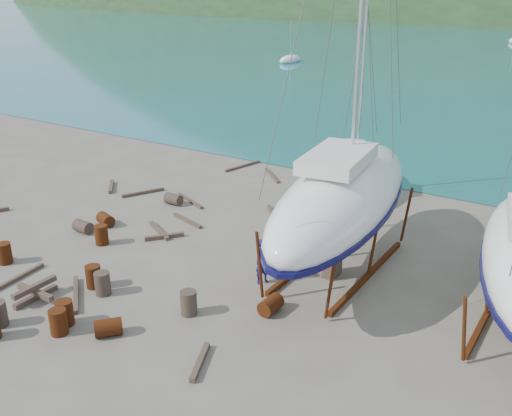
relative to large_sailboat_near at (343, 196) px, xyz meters
The scene contains 35 objects.
ground 6.69m from the large_sailboat_near, 133.22° to the right, with size 600.00×600.00×0.00m, color #61584D.
far_house_left 196.43m from the large_sailboat_near, 109.03° to the left, with size 6.60×5.60×5.60m.
moored_boat_left 65.34m from the large_sailboat_near, 121.43° to the left, with size 2.00×5.00×6.05m.
large_sailboat_near is the anchor object (origin of this frame).
small_sailboat_shore 9.15m from the large_sailboat_near, 110.48° to the left, with size 3.66×6.58×10.06m.
worker 3.93m from the large_sailboat_near, 127.46° to the right, with size 0.66×0.43×1.80m, color #1A1457.
drum_2 11.72m from the large_sailboat_near, behind, with size 0.58×0.58×0.88m, color #5F2C10.
drum_3 11.06m from the large_sailboat_near, 122.26° to the right, with size 0.58×0.58×0.88m, color #5F2C10.
drum_4 8.27m from the large_sailboat_near, 123.02° to the left, with size 0.58×0.58×0.88m, color #5F2C10.
drum_5 9.55m from the large_sailboat_near, 134.83° to the right, with size 0.58×0.58×0.88m, color #2D2823.
drum_6 5.12m from the large_sailboat_near, 98.15° to the right, with size 0.58×0.58×0.88m, color #5F2C10.
drum_7 10.82m from the large_sailboat_near, 124.93° to the right, with size 0.58×0.58×0.88m, color #5F2C10.
drum_8 10.72m from the large_sailboat_near, 160.57° to the right, with size 0.58×0.58×0.88m, color #5F2C10.
drum_9 10.90m from the large_sailboat_near, 169.13° to the left, with size 0.58×0.58×0.88m, color #2D2823.
drum_11 3.88m from the large_sailboat_near, 165.10° to the left, with size 0.58×0.58×0.88m, color #2D2823.
drum_12 9.74m from the large_sailboat_near, 117.54° to the right, with size 0.58×0.58×0.88m, color #5F2C10.
drum_13 13.87m from the large_sailboat_near, 149.50° to the right, with size 0.58×0.58×0.88m, color #5F2C10.
drum_14 9.90m from the large_sailboat_near, 138.56° to the right, with size 0.58×0.58×0.88m, color #5F2C10.
drum_15 12.19m from the large_sailboat_near, 165.10° to the right, with size 0.58×0.58×0.88m, color #2D2823.
drum_17 7.07m from the large_sailboat_near, 116.63° to the right, with size 0.58×0.58×0.88m, color #2D2823.
timber_0 14.68m from the large_sailboat_near, 139.73° to the left, with size 0.14×2.90×0.14m, color brown.
timber_2 15.39m from the large_sailboat_near, behind, with size 0.19×2.02×0.19m, color brown.
timber_3 12.96m from the large_sailboat_near, 143.07° to the right, with size 0.15×2.63×0.15m, color brown.
timber_4 9.14m from the large_sailboat_near, behind, with size 0.17×2.20×0.17m, color brown.
timber_5 10.59m from the large_sailboat_near, 135.01° to the right, with size 0.16×2.66×0.16m, color brown.
timber_6 8.28m from the large_sailboat_near, 118.64° to the left, with size 0.19×1.86×0.19m, color brown.
timber_7 8.48m from the large_sailboat_near, 96.19° to the right, with size 0.17×1.81×0.17m, color brown.
timber_8 8.57m from the large_sailboat_near, 169.02° to the right, with size 0.19×1.77×0.19m, color brown.
timber_9 12.48m from the large_sailboat_near, 134.12° to the left, with size 0.15×2.65×0.15m, color brown.
timber_10 6.75m from the large_sailboat_near, 146.45° to the left, with size 0.16×2.64×0.16m, color brown.
timber_11 8.79m from the large_sailboat_near, behind, with size 0.15×2.20×0.15m, color brown.
timber_15 10.66m from the large_sailboat_near, 164.54° to the left, with size 0.15×2.52×0.15m, color brown.
timber_17 13.32m from the large_sailboat_near, 169.85° to the left, with size 0.16×2.40×0.16m, color brown.
timber_pile_fore 11.88m from the large_sailboat_near, 135.42° to the right, with size 1.80×1.80×0.60m.
timber_pile_aft 3.89m from the large_sailboat_near, 118.42° to the left, with size 1.80×1.80×0.60m.
Camera 1 is at (12.35, -14.61, 10.67)m, focal length 40.00 mm.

